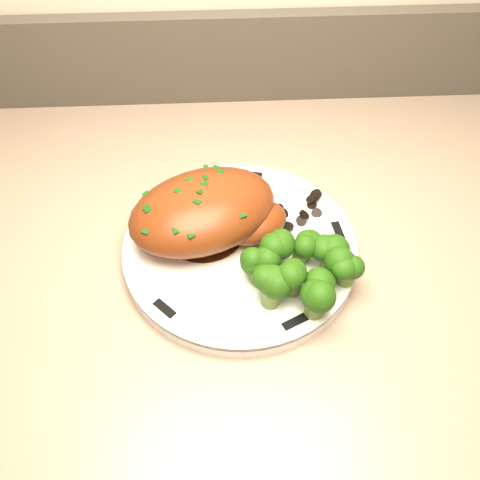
{
  "coord_description": "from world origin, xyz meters",
  "views": [
    {
      "loc": [
        -0.54,
        1.33,
        1.47
      ],
      "look_at": [
        -0.52,
        1.72,
        1.0
      ],
      "focal_mm": 45.0,
      "sensor_mm": 36.0,
      "label": 1
    }
  ],
  "objects_px": {
    "counter": "(383,455)",
    "chicken_breast": "(208,212)",
    "broccoli_florets": "(303,269)",
    "plate": "(240,251)"
  },
  "relations": [
    {
      "from": "counter",
      "to": "plate",
      "type": "xyz_separation_m",
      "value": [
        -0.23,
        0.05,
        0.49
      ]
    },
    {
      "from": "broccoli_florets",
      "to": "counter",
      "type": "bearing_deg",
      "value": 1.15
    },
    {
      "from": "counter",
      "to": "broccoli_florets",
      "type": "xyz_separation_m",
      "value": [
        -0.17,
        -0.0,
        0.52
      ]
    },
    {
      "from": "counter",
      "to": "plate",
      "type": "bearing_deg",
      "value": 168.61
    },
    {
      "from": "chicken_breast",
      "to": "broccoli_florets",
      "type": "relative_size",
      "value": 1.68
    },
    {
      "from": "counter",
      "to": "chicken_breast",
      "type": "height_order",
      "value": "counter"
    },
    {
      "from": "counter",
      "to": "plate",
      "type": "height_order",
      "value": "counter"
    },
    {
      "from": "plate",
      "to": "broccoli_florets",
      "type": "distance_m",
      "value": 0.08
    },
    {
      "from": "broccoli_florets",
      "to": "chicken_breast",
      "type": "bearing_deg",
      "value": 140.91
    },
    {
      "from": "counter",
      "to": "broccoli_florets",
      "type": "distance_m",
      "value": 0.55
    }
  ]
}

